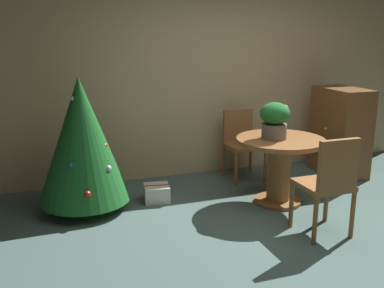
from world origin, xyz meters
name	(u,v)px	position (x,y,z in m)	size (l,w,h in m)	color
ground_plane	(304,236)	(0.00, 0.00, 0.00)	(6.60, 6.60, 0.00)	#4C6660
back_wall_panel	(216,76)	(0.00, 2.20, 1.30)	(6.00, 0.10, 2.60)	tan
round_dining_table	(279,161)	(0.20, 0.83, 0.49)	(0.97, 0.97, 0.75)	brown
flower_vase	(275,119)	(0.12, 0.84, 0.97)	(0.33, 0.32, 0.40)	#665B51
wooden_chair_far	(242,140)	(0.20, 1.78, 0.50)	(0.45, 0.46, 0.88)	brown
wooden_chair_near	(329,181)	(0.20, -0.05, 0.55)	(0.45, 0.44, 0.97)	brown
holiday_tree	(82,140)	(-1.87, 1.39, 0.77)	(0.98, 0.98, 1.44)	brown
gift_box_cream	(157,193)	(-1.08, 1.33, 0.09)	(0.32, 0.31, 0.19)	silver
wooden_cabinet	(340,132)	(1.50, 1.48, 0.58)	(0.48, 0.77, 1.17)	brown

